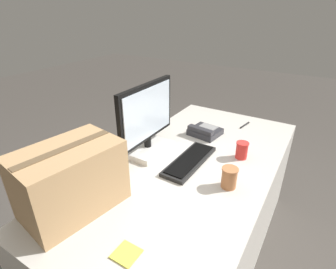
{
  "coord_description": "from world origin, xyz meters",
  "views": [
    {
      "loc": [
        -1.17,
        -0.56,
        1.56
      ],
      "look_at": [
        0.0,
        0.15,
        0.87
      ],
      "focal_mm": 28.0,
      "sensor_mm": 36.0,
      "label": 1
    }
  ],
  "objects_px": {
    "monitor": "(147,123)",
    "pen_marker": "(245,125)",
    "keyboard": "(190,161)",
    "cardboard_box": "(71,179)",
    "paper_cup_right": "(242,150)",
    "desk_phone": "(205,131)",
    "sticky_note_pad": "(126,254)",
    "paper_cup_left": "(229,178)"
  },
  "relations": [
    {
      "from": "desk_phone",
      "to": "paper_cup_right",
      "type": "bearing_deg",
      "value": -110.65
    },
    {
      "from": "paper_cup_right",
      "to": "sticky_note_pad",
      "type": "xyz_separation_m",
      "value": [
        -0.9,
        0.15,
        -0.05
      ]
    },
    {
      "from": "pen_marker",
      "to": "cardboard_box",
      "type": "bearing_deg",
      "value": 172.67
    },
    {
      "from": "paper_cup_left",
      "to": "paper_cup_right",
      "type": "relative_size",
      "value": 1.06
    },
    {
      "from": "desk_phone",
      "to": "sticky_note_pad",
      "type": "xyz_separation_m",
      "value": [
        -1.07,
        -0.17,
        -0.02
      ]
    },
    {
      "from": "keyboard",
      "to": "sticky_note_pad",
      "type": "xyz_separation_m",
      "value": [
        -0.68,
        -0.09,
        -0.01
      ]
    },
    {
      "from": "paper_cup_right",
      "to": "cardboard_box",
      "type": "xyz_separation_m",
      "value": [
        -0.81,
        0.52,
        0.1
      ]
    },
    {
      "from": "keyboard",
      "to": "cardboard_box",
      "type": "bearing_deg",
      "value": 156.49
    },
    {
      "from": "paper_cup_right",
      "to": "pen_marker",
      "type": "relative_size",
      "value": 0.76
    },
    {
      "from": "sticky_note_pad",
      "to": "pen_marker",
      "type": "bearing_deg",
      "value": -1.4
    },
    {
      "from": "paper_cup_right",
      "to": "paper_cup_left",
      "type": "bearing_deg",
      "value": -174.14
    },
    {
      "from": "desk_phone",
      "to": "sticky_note_pad",
      "type": "bearing_deg",
      "value": -163.31
    },
    {
      "from": "cardboard_box",
      "to": "pen_marker",
      "type": "height_order",
      "value": "cardboard_box"
    },
    {
      "from": "desk_phone",
      "to": "sticky_note_pad",
      "type": "relative_size",
      "value": 2.41
    },
    {
      "from": "cardboard_box",
      "to": "pen_marker",
      "type": "distance_m",
      "value": 1.36
    },
    {
      "from": "paper_cup_left",
      "to": "pen_marker",
      "type": "bearing_deg",
      "value": 10.79
    },
    {
      "from": "paper_cup_left",
      "to": "paper_cup_right",
      "type": "bearing_deg",
      "value": 5.86
    },
    {
      "from": "desk_phone",
      "to": "paper_cup_left",
      "type": "height_order",
      "value": "paper_cup_left"
    },
    {
      "from": "monitor",
      "to": "pen_marker",
      "type": "relative_size",
      "value": 3.62
    },
    {
      "from": "sticky_note_pad",
      "to": "paper_cup_right",
      "type": "bearing_deg",
      "value": -9.58
    },
    {
      "from": "keyboard",
      "to": "cardboard_box",
      "type": "height_order",
      "value": "cardboard_box"
    },
    {
      "from": "monitor",
      "to": "paper_cup_left",
      "type": "xyz_separation_m",
      "value": [
        -0.08,
        -0.56,
        -0.14
      ]
    },
    {
      "from": "monitor",
      "to": "keyboard",
      "type": "height_order",
      "value": "monitor"
    },
    {
      "from": "paper_cup_left",
      "to": "sticky_note_pad",
      "type": "height_order",
      "value": "paper_cup_left"
    },
    {
      "from": "monitor",
      "to": "sticky_note_pad",
      "type": "distance_m",
      "value": 0.79
    },
    {
      "from": "pen_marker",
      "to": "desk_phone",
      "type": "bearing_deg",
      "value": 156.33
    },
    {
      "from": "sticky_note_pad",
      "to": "desk_phone",
      "type": "bearing_deg",
      "value": 8.87
    },
    {
      "from": "paper_cup_left",
      "to": "pen_marker",
      "type": "distance_m",
      "value": 0.8
    },
    {
      "from": "desk_phone",
      "to": "pen_marker",
      "type": "relative_size",
      "value": 1.63
    },
    {
      "from": "monitor",
      "to": "cardboard_box",
      "type": "height_order",
      "value": "monitor"
    },
    {
      "from": "keyboard",
      "to": "pen_marker",
      "type": "distance_m",
      "value": 0.7
    },
    {
      "from": "monitor",
      "to": "sticky_note_pad",
      "type": "height_order",
      "value": "monitor"
    },
    {
      "from": "keyboard",
      "to": "paper_cup_right",
      "type": "bearing_deg",
      "value": -47.62
    },
    {
      "from": "desk_phone",
      "to": "monitor",
      "type": "bearing_deg",
      "value": 160.2
    },
    {
      "from": "paper_cup_right",
      "to": "cardboard_box",
      "type": "height_order",
      "value": "cardboard_box"
    },
    {
      "from": "desk_phone",
      "to": "cardboard_box",
      "type": "distance_m",
      "value": 1.01
    },
    {
      "from": "paper_cup_right",
      "to": "cardboard_box",
      "type": "bearing_deg",
      "value": 147.63
    },
    {
      "from": "monitor",
      "to": "desk_phone",
      "type": "distance_m",
      "value": 0.48
    },
    {
      "from": "cardboard_box",
      "to": "sticky_note_pad",
      "type": "distance_m",
      "value": 0.4
    },
    {
      "from": "monitor",
      "to": "desk_phone",
      "type": "height_order",
      "value": "monitor"
    },
    {
      "from": "pen_marker",
      "to": "monitor",
      "type": "bearing_deg",
      "value": 159.59
    },
    {
      "from": "desk_phone",
      "to": "sticky_note_pad",
      "type": "distance_m",
      "value": 1.08
    }
  ]
}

